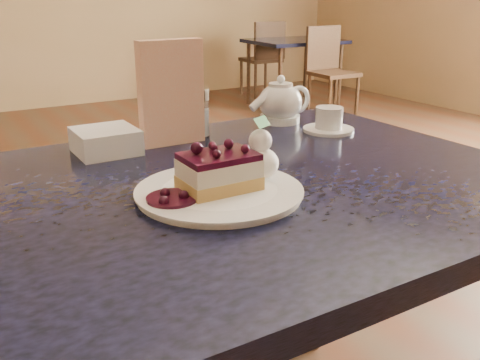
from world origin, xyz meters
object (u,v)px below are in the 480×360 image
cheesecake_slice (219,172)px  bg_table_far_right (293,99)px  dessert_plate (219,192)px  tea_set (289,107)px  main_table (206,228)px

cheesecake_slice → bg_table_far_right: 4.84m
dessert_plate → tea_set: bearing=41.3°
cheesecake_slice → bg_table_far_right: (2.96, 3.75, -0.79)m
main_table → tea_set: bearing=37.0°
cheesecake_slice → tea_set: (0.42, 0.37, 0.00)m
dessert_plate → tea_set: 0.56m
bg_table_far_right → main_table: bearing=-126.1°
cheesecake_slice → tea_set: bearing=41.4°
main_table → cheesecake_slice: size_ratio=10.00×
tea_set → dessert_plate: bearing=-138.7°
cheesecake_slice → main_table: bearing=90.0°
main_table → dessert_plate: 0.11m
main_table → cheesecake_slice: bearing=-90.0°
bg_table_far_right → cheesecake_slice: bearing=-125.7°
dessert_plate → tea_set: size_ratio=1.06×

